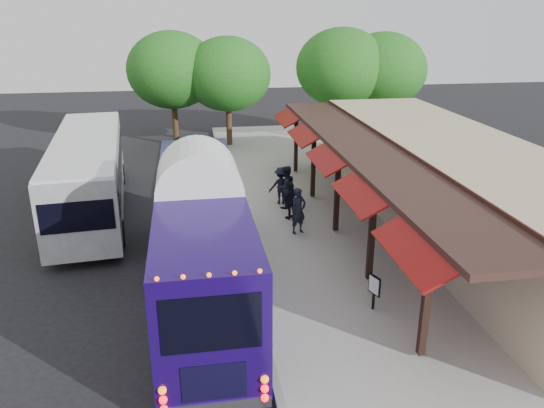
{
  "coord_description": "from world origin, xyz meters",
  "views": [
    {
      "loc": [
        -1.6,
        -14.42,
        8.33
      ],
      "look_at": [
        1.12,
        3.03,
        1.8
      ],
      "focal_mm": 35.0,
      "sensor_mm": 36.0,
      "label": 1
    }
  ],
  "objects_px": {
    "coach_bus": "(201,231)",
    "ped_c": "(291,201)",
    "city_bus": "(89,171)",
    "ped_a": "(298,211)",
    "ped_d": "(281,186)",
    "ped_b": "(286,187)",
    "sign_board": "(374,287)"
  },
  "relations": [
    {
      "from": "coach_bus",
      "to": "ped_c",
      "type": "bearing_deg",
      "value": 53.26
    },
    {
      "from": "coach_bus",
      "to": "ped_a",
      "type": "distance_m",
      "value": 5.32
    },
    {
      "from": "coach_bus",
      "to": "city_bus",
      "type": "height_order",
      "value": "coach_bus"
    },
    {
      "from": "coach_bus",
      "to": "ped_c",
      "type": "xyz_separation_m",
      "value": [
        3.76,
        5.14,
        -1.06
      ]
    },
    {
      "from": "ped_c",
      "to": "ped_a",
      "type": "bearing_deg",
      "value": 58.58
    },
    {
      "from": "ped_a",
      "to": "ped_c",
      "type": "xyz_separation_m",
      "value": [
        0.0,
        1.49,
        -0.12
      ]
    },
    {
      "from": "city_bus",
      "to": "ped_b",
      "type": "height_order",
      "value": "city_bus"
    },
    {
      "from": "ped_a",
      "to": "ped_d",
      "type": "height_order",
      "value": "ped_a"
    },
    {
      "from": "coach_bus",
      "to": "sign_board",
      "type": "bearing_deg",
      "value": -24.57
    },
    {
      "from": "ped_d",
      "to": "ped_b",
      "type": "bearing_deg",
      "value": 97.2
    },
    {
      "from": "ped_c",
      "to": "sign_board",
      "type": "distance_m",
      "value": 7.35
    },
    {
      "from": "coach_bus",
      "to": "ped_b",
      "type": "relative_size",
      "value": 6.24
    },
    {
      "from": "ped_b",
      "to": "ped_d",
      "type": "xyz_separation_m",
      "value": [
        -0.12,
        0.56,
        -0.1
      ]
    },
    {
      "from": "coach_bus",
      "to": "ped_b",
      "type": "xyz_separation_m",
      "value": [
        3.78,
        6.46,
        -0.91
      ]
    },
    {
      "from": "ped_b",
      "to": "ped_c",
      "type": "xyz_separation_m",
      "value": [
        -0.01,
        -1.32,
        -0.15
      ]
    },
    {
      "from": "ped_b",
      "to": "coach_bus",
      "type": "bearing_deg",
      "value": 35.73
    },
    {
      "from": "ped_c",
      "to": "sign_board",
      "type": "xyz_separation_m",
      "value": [
        1.02,
        -7.28,
        -0.06
      ]
    },
    {
      "from": "ped_d",
      "to": "ped_a",
      "type": "bearing_deg",
      "value": 87.05
    },
    {
      "from": "ped_c",
      "to": "ped_d",
      "type": "relative_size",
      "value": 0.95
    },
    {
      "from": "ped_b",
      "to": "sign_board",
      "type": "bearing_deg",
      "value": 72.76
    },
    {
      "from": "coach_bus",
      "to": "ped_d",
      "type": "bearing_deg",
      "value": 61.95
    },
    {
      "from": "ped_a",
      "to": "ped_d",
      "type": "distance_m",
      "value": 3.38
    },
    {
      "from": "coach_bus",
      "to": "city_bus",
      "type": "relative_size",
      "value": 0.96
    },
    {
      "from": "ped_c",
      "to": "ped_d",
      "type": "bearing_deg",
      "value": -118.03
    },
    {
      "from": "coach_bus",
      "to": "ped_d",
      "type": "relative_size",
      "value": 7.02
    },
    {
      "from": "ped_d",
      "to": "sign_board",
      "type": "bearing_deg",
      "value": 92.36
    },
    {
      "from": "ped_b",
      "to": "ped_d",
      "type": "relative_size",
      "value": 1.12
    },
    {
      "from": "ped_c",
      "to": "ped_d",
      "type": "xyz_separation_m",
      "value": [
        -0.11,
        1.88,
        0.04
      ]
    },
    {
      "from": "ped_b",
      "to": "ped_a",
      "type": "bearing_deg",
      "value": 65.72
    },
    {
      "from": "ped_d",
      "to": "sign_board",
      "type": "relative_size",
      "value": 1.55
    },
    {
      "from": "ped_a",
      "to": "ped_b",
      "type": "distance_m",
      "value": 2.81
    },
    {
      "from": "sign_board",
      "to": "city_bus",
      "type": "bearing_deg",
      "value": 112.89
    }
  ]
}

